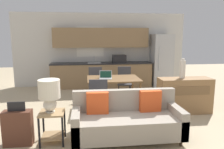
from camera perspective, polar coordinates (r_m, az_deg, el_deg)
ground_plane at (r=4.11m, az=2.05°, el=-16.90°), size 20.00×20.00×0.00m
wall_back at (r=8.29m, az=-2.97°, el=6.50°), size 6.40×0.07×2.70m
kitchen_counter at (r=8.04m, az=-2.67°, el=2.74°), size 3.67×0.65×2.15m
refrigerator at (r=8.39m, az=12.76°, el=3.64°), size 0.72×0.73×1.93m
dining_table at (r=5.71m, az=0.36°, el=-1.62°), size 1.35×0.97×0.78m
couch at (r=4.08m, az=3.82°, el=-11.79°), size 1.95×0.80×0.86m
side_table at (r=4.04m, az=-15.31°, el=-11.93°), size 0.42×0.42×0.57m
table_lamp at (r=3.87m, az=-16.05°, el=-4.56°), size 0.37×0.37×0.57m
credenza at (r=5.65m, az=18.39°, el=-5.19°), size 1.28×0.47×0.86m
vase at (r=5.53m, az=17.96°, el=1.39°), size 0.13×0.13×0.48m
dining_chair_near_left at (r=4.89m, az=-3.52°, el=-5.93°), size 0.46×0.46×0.94m
dining_chair_far_left at (r=6.51m, az=-4.33°, el=-1.90°), size 0.43×0.43×0.94m
dining_chair_far_right at (r=6.63m, az=3.25°, el=-1.67°), size 0.48×0.48×0.94m
laptop at (r=5.65m, az=-1.67°, el=-0.56°), size 0.34×0.29×0.20m
suitcase at (r=4.18m, az=-23.34°, el=-12.61°), size 0.48×0.22×0.77m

